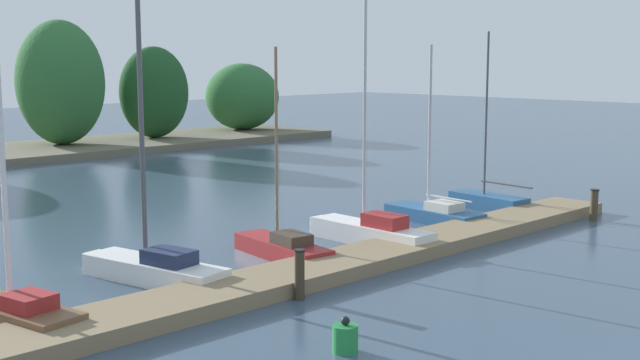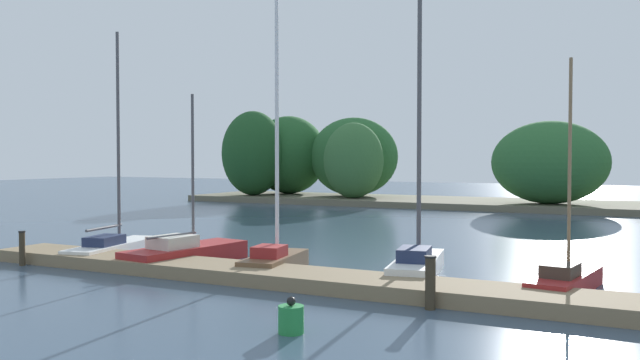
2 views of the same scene
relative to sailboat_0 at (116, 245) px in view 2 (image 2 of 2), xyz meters
name	(u,v)px [view 2 (image 2 of 2)]	position (x,y,z in m)	size (l,w,h in m)	color
dock_pier	(454,293)	(11.54, -1.55, -0.19)	(28.17, 1.80, 0.35)	#847051
far_shore	(511,163)	(7.20, 27.18, 2.48)	(54.05, 8.37, 7.28)	#66604C
sailboat_0	(116,245)	(0.00, 0.00, 0.00)	(1.90, 4.56, 7.23)	white
sailboat_1	(189,252)	(3.04, -0.13, -0.02)	(1.82, 4.50, 5.08)	maroon
sailboat_2	(275,254)	(6.05, -0.09, 0.11)	(1.52, 3.29, 8.33)	brown
sailboat_3	(418,259)	(9.85, 0.93, 0.09)	(1.72, 4.28, 8.00)	white
sailboat_4	(566,279)	(13.64, 0.58, -0.05)	(1.41, 3.70, 5.53)	maroon
mooring_piling_0	(22,248)	(-1.06, -2.68, 0.15)	(0.20, 0.20, 1.02)	#3D3323
mooring_piling_1	(430,282)	(11.33, -2.61, 0.20)	(0.25, 0.25, 1.13)	#3D3323
channel_buoy_0	(291,319)	(9.67, -5.56, -0.11)	(0.47, 0.47, 0.67)	#23843D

